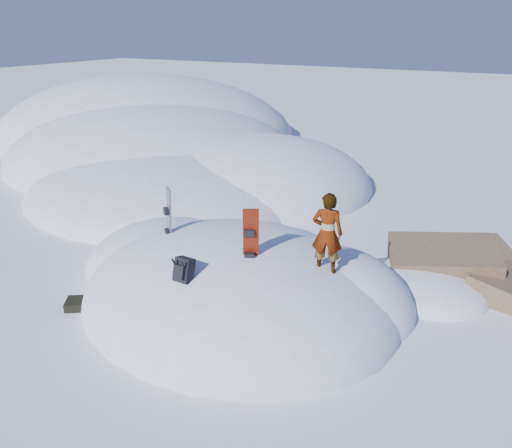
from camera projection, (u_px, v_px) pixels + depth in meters
The scene contains 9 objects.
ground at pixel (237, 301), 10.81m from camera, with size 120.00×120.00×0.00m, color white.
snow_mound at pixel (236, 294), 11.08m from camera, with size 8.00×6.00×3.00m.
snow_ridge at pixel (158, 151), 23.52m from camera, with size 21.50×18.50×6.40m.
rock_outcrop at pixel (442, 283), 11.53m from camera, with size 4.68×4.41×1.68m.
snowboard_red at pixel (251, 246), 9.51m from camera, with size 0.36×0.33×1.63m.
snowboard_dark at pixel (169, 224), 10.98m from camera, with size 0.31×0.31×1.66m.
backpack at pixel (183, 270), 9.02m from camera, with size 0.33×0.40×0.53m.
gear_pile at pixel (85, 303), 10.53m from camera, with size 0.86×0.74×0.23m.
person at pixel (327, 233), 9.28m from camera, with size 0.58×0.38×1.59m, color slate.
Camera 1 is at (4.98, -7.98, 5.59)m, focal length 35.00 mm.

